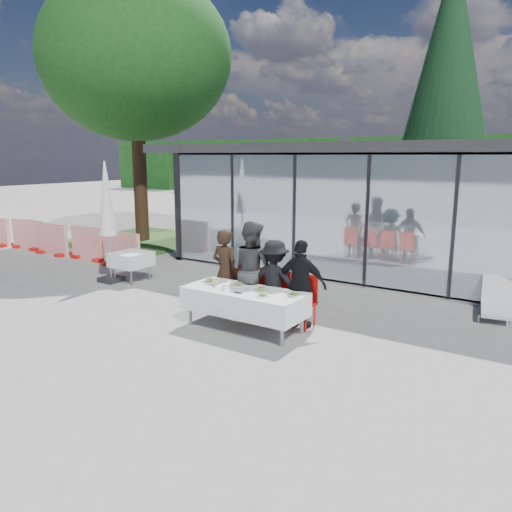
{
  "coord_description": "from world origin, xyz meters",
  "views": [
    {
      "loc": [
        5.24,
        -7.1,
        3.14
      ],
      "look_at": [
        -0.23,
        1.2,
        1.12
      ],
      "focal_mm": 35.0,
      "sensor_mm": 36.0,
      "label": 1
    }
  ],
  "objects_px": {
    "diner_d": "(301,285)",
    "construction_barriers": "(54,241)",
    "plate_extra": "(264,295)",
    "deciduous_tree": "(135,58)",
    "market_umbrella": "(107,206)",
    "conifer_tree": "(448,77)",
    "diner_chair_a": "(229,285)",
    "diner_c": "(274,282)",
    "spare_table_left": "(131,259)",
    "plate_d": "(295,294)",
    "dining_table": "(244,301)",
    "plate_a": "(209,281)",
    "diner_chair_d": "(304,298)",
    "diner_chair_b": "(255,290)",
    "juice_bottle": "(215,283)",
    "folded_eyeglasses": "(238,293)",
    "diner_a": "(225,271)",
    "plate_c": "(262,289)",
    "diner_b": "(252,270)",
    "plate_b": "(238,285)",
    "lounger": "(498,302)",
    "diner_chair_c": "(277,294)"
  },
  "relations": [
    {
      "from": "diner_chair_b",
      "to": "diner_chair_d",
      "type": "relative_size",
      "value": 1.0
    },
    {
      "from": "diner_d",
      "to": "plate_a",
      "type": "distance_m",
      "value": 1.8
    },
    {
      "from": "diner_c",
      "to": "plate_c",
      "type": "relative_size",
      "value": 5.67
    },
    {
      "from": "diner_chair_a",
      "to": "diner_chair_d",
      "type": "bearing_deg",
      "value": 0.0
    },
    {
      "from": "diner_b",
      "to": "folded_eyeglasses",
      "type": "height_order",
      "value": "diner_b"
    },
    {
      "from": "diner_c",
      "to": "plate_a",
      "type": "xyz_separation_m",
      "value": [
        -1.14,
        -0.54,
        -0.02
      ]
    },
    {
      "from": "diner_d",
      "to": "spare_table_left",
      "type": "height_order",
      "value": "diner_d"
    },
    {
      "from": "diner_c",
      "to": "market_umbrella",
      "type": "bearing_deg",
      "value": -11.61
    },
    {
      "from": "spare_table_left",
      "to": "deciduous_tree",
      "type": "bearing_deg",
      "value": 133.53
    },
    {
      "from": "plate_d",
      "to": "juice_bottle",
      "type": "distance_m",
      "value": 1.54
    },
    {
      "from": "diner_a",
      "to": "plate_a",
      "type": "relative_size",
      "value": 6.06
    },
    {
      "from": "plate_extra",
      "to": "deciduous_tree",
      "type": "height_order",
      "value": "deciduous_tree"
    },
    {
      "from": "construction_barriers",
      "to": "diner_chair_c",
      "type": "bearing_deg",
      "value": -10.27
    },
    {
      "from": "diner_chair_a",
      "to": "diner_c",
      "type": "relative_size",
      "value": 0.61
    },
    {
      "from": "dining_table",
      "to": "conifer_tree",
      "type": "bearing_deg",
      "value": 88.97
    },
    {
      "from": "diner_a",
      "to": "dining_table",
      "type": "bearing_deg",
      "value": 147.05
    },
    {
      "from": "diner_c",
      "to": "juice_bottle",
      "type": "xyz_separation_m",
      "value": [
        -0.83,
        -0.76,
        0.02
      ]
    },
    {
      "from": "market_umbrella",
      "to": "conifer_tree",
      "type": "height_order",
      "value": "conifer_tree"
    },
    {
      "from": "diner_d",
      "to": "plate_b",
      "type": "height_order",
      "value": "diner_d"
    },
    {
      "from": "plate_d",
      "to": "construction_barriers",
      "type": "relative_size",
      "value": 0.04
    },
    {
      "from": "lounger",
      "to": "diner_chair_a",
      "type": "bearing_deg",
      "value": -149.3
    },
    {
      "from": "construction_barriers",
      "to": "conifer_tree",
      "type": "bearing_deg",
      "value": 48.29
    },
    {
      "from": "diner_a",
      "to": "plate_c",
      "type": "xyz_separation_m",
      "value": [
        1.18,
        -0.5,
        -0.08
      ]
    },
    {
      "from": "market_umbrella",
      "to": "diner_chair_d",
      "type": "bearing_deg",
      "value": -2.96
    },
    {
      "from": "plate_b",
      "to": "construction_barriers",
      "type": "relative_size",
      "value": 0.04
    },
    {
      "from": "plate_a",
      "to": "plate_b",
      "type": "height_order",
      "value": "same"
    },
    {
      "from": "diner_d",
      "to": "construction_barriers",
      "type": "xyz_separation_m",
      "value": [
        -9.95,
        1.82,
        -0.39
      ]
    },
    {
      "from": "diner_b",
      "to": "diner_d",
      "type": "distance_m",
      "value": 1.09
    },
    {
      "from": "plate_a",
      "to": "juice_bottle",
      "type": "distance_m",
      "value": 0.39
    },
    {
      "from": "folded_eyeglasses",
      "to": "market_umbrella",
      "type": "bearing_deg",
      "value": 165.02
    },
    {
      "from": "construction_barriers",
      "to": "dining_table",
      "type": "bearing_deg",
      "value": -15.02
    },
    {
      "from": "plate_extra",
      "to": "diner_chair_d",
      "type": "bearing_deg",
      "value": 71.89
    },
    {
      "from": "diner_a",
      "to": "plate_c",
      "type": "distance_m",
      "value": 1.28
    },
    {
      "from": "dining_table",
      "to": "diner_chair_a",
      "type": "height_order",
      "value": "diner_chair_a"
    },
    {
      "from": "diner_c",
      "to": "juice_bottle",
      "type": "relative_size",
      "value": 10.85
    },
    {
      "from": "juice_bottle",
      "to": "diner_c",
      "type": "bearing_deg",
      "value": 42.65
    },
    {
      "from": "dining_table",
      "to": "plate_d",
      "type": "bearing_deg",
      "value": 11.79
    },
    {
      "from": "deciduous_tree",
      "to": "juice_bottle",
      "type": "bearing_deg",
      "value": -36.55
    },
    {
      "from": "diner_b",
      "to": "construction_barriers",
      "type": "bearing_deg",
      "value": 0.16
    },
    {
      "from": "plate_extra",
      "to": "spare_table_left",
      "type": "xyz_separation_m",
      "value": [
        -4.97,
        1.56,
        -0.22
      ]
    },
    {
      "from": "diner_chair_b",
      "to": "deciduous_tree",
      "type": "height_order",
      "value": "deciduous_tree"
    },
    {
      "from": "dining_table",
      "to": "deciduous_tree",
      "type": "xyz_separation_m",
      "value": [
        -8.77,
        5.94,
        5.94
      ]
    },
    {
      "from": "dining_table",
      "to": "plate_a",
      "type": "height_order",
      "value": "plate_a"
    },
    {
      "from": "diner_d",
      "to": "diner_chair_b",
      "type": "bearing_deg",
      "value": -12.76
    },
    {
      "from": "diner_a",
      "to": "diner_c",
      "type": "relative_size",
      "value": 1.07
    },
    {
      "from": "diner_chair_b",
      "to": "plate_a",
      "type": "bearing_deg",
      "value": -134.02
    },
    {
      "from": "plate_b",
      "to": "plate_c",
      "type": "bearing_deg",
      "value": -3.49
    },
    {
      "from": "folded_eyeglasses",
      "to": "spare_table_left",
      "type": "relative_size",
      "value": 0.16
    },
    {
      "from": "construction_barriers",
      "to": "deciduous_tree",
      "type": "bearing_deg",
      "value": 84.19
    },
    {
      "from": "plate_d",
      "to": "diner_d",
      "type": "bearing_deg",
      "value": 104.11
    }
  ]
}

